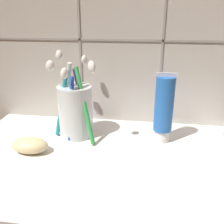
{
  "coord_description": "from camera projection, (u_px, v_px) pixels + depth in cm",
  "views": [
    {
      "loc": [
        -1.26,
        -41.01,
        27.83
      ],
      "look_at": [
        -7.54,
        3.24,
        9.95
      ],
      "focal_mm": 40.0,
      "sensor_mm": 36.0,
      "label": 1
    }
  ],
  "objects": [
    {
      "name": "sink_counter",
      "position": [
        149.0,
        164.0,
        0.47
      ],
      "size": [
        76.24,
        35.96,
        2.0
      ],
      "primitive_type": "cube",
      "color": "white",
      "rests_on": "ground"
    },
    {
      "name": "toothbrush_cup",
      "position": [
        75.0,
        109.0,
        0.54
      ],
      "size": [
        11.86,
        13.0,
        18.58
      ],
      "color": "silver",
      "rests_on": "sink_counter"
    },
    {
      "name": "toothpaste_tube",
      "position": [
        164.0,
        108.0,
        0.51
      ],
      "size": [
        4.09,
        3.89,
        14.9
      ],
      "color": "white",
      "rests_on": "sink_counter"
    },
    {
      "name": "soap_bar",
      "position": [
        30.0,
        145.0,
        0.49
      ],
      "size": [
        7.27,
        4.52,
        2.99
      ],
      "primitive_type": "ellipsoid",
      "color": "beige",
      "rests_on": "sink_counter"
    },
    {
      "name": "tile_wall_backsplash",
      "position": [
        156.0,
        7.0,
        0.54
      ],
      "size": [
        86.24,
        1.72,
        57.91
      ],
      "color": "#B7B2A8",
      "rests_on": "ground"
    }
  ]
}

